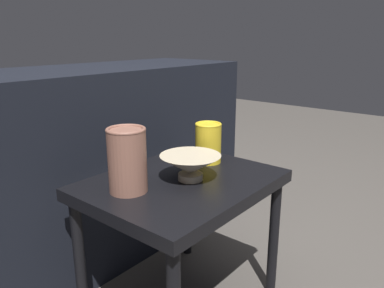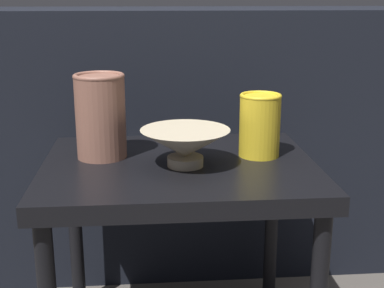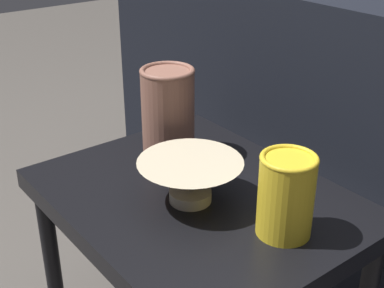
% 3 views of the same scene
% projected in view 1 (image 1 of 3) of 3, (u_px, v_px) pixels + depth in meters
% --- Properties ---
extents(table, '(0.61, 0.48, 0.48)m').
position_uv_depth(table, '(182.00, 196.00, 1.22)').
color(table, black).
rests_on(table, ground_plane).
extents(couch_backdrop, '(1.58, 0.50, 0.80)m').
position_uv_depth(couch_backdrop, '(82.00, 166.00, 1.57)').
color(couch_backdrop, black).
rests_on(couch_backdrop, ground_plane).
extents(bowl, '(0.20, 0.20, 0.08)m').
position_uv_depth(bowl, '(190.00, 165.00, 1.19)').
color(bowl, '#C1B293').
rests_on(bowl, table).
extents(vase_textured_left, '(0.12, 0.12, 0.19)m').
position_uv_depth(vase_textured_left, '(127.00, 159.00, 1.09)').
color(vase_textured_left, brown).
rests_on(vase_textured_left, table).
extents(vase_colorful_right, '(0.10, 0.10, 0.15)m').
position_uv_depth(vase_colorful_right, '(208.00, 142.00, 1.35)').
color(vase_colorful_right, gold).
rests_on(vase_colorful_right, table).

